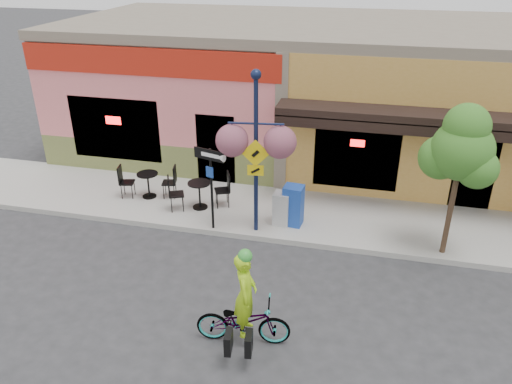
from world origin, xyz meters
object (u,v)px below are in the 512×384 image
cyclist_rider (246,305)px  street_tree (456,182)px  one_way_sign (212,190)px  newspaper_box_grey (282,209)px  bicycle (243,321)px  building (330,88)px  newspaper_box_blue (293,205)px  lamp_post (256,155)px

cyclist_rider → street_tree: street_tree is taller
cyclist_rider → one_way_sign: size_ratio=0.77×
street_tree → newspaper_box_grey: bearing=173.9°
bicycle → newspaper_box_grey: 4.30m
bicycle → newspaper_box_grey: bearing=-6.5°
building → street_tree: bearing=-62.3°
newspaper_box_blue → street_tree: bearing=-1.6°
newspaper_box_blue → newspaper_box_grey: bearing=-161.9°
bicycle → street_tree: 5.74m
building → bicycle: (-0.46, -10.53, -1.78)m
building → cyclist_rider: size_ratio=10.68×
cyclist_rider → street_tree: (3.91, 3.86, 1.16)m
building → cyclist_rider: (-0.41, -10.53, -1.40)m
newspaper_box_grey → cyclist_rider: bearing=-84.0°
building → lamp_post: (-1.13, -6.69, -0.01)m
newspaper_box_grey → bicycle: bearing=-84.7°
cyclist_rider → one_way_sign: (-1.82, 3.68, 0.41)m
cyclist_rider → building: bearing=-9.8°
cyclist_rider → newspaper_box_grey: 4.31m
bicycle → one_way_sign: (-1.77, 3.68, 0.79)m
one_way_sign → newspaper_box_blue: bearing=34.7°
street_tree → bicycle: bearing=-135.7°
one_way_sign → bicycle: bearing=-48.4°
bicycle → newspaper_box_blue: newspaper_box_blue is taller
cyclist_rider → newspaper_box_grey: size_ratio=1.88×
one_way_sign → lamp_post: bearing=24.4°
bicycle → lamp_post: 4.29m
bicycle → lamp_post: bearing=2.2°
newspaper_box_blue → street_tree: (3.75, -0.50, 1.31)m
building → street_tree: 7.53m
lamp_post → newspaper_box_blue: size_ratio=3.79×
lamp_post → street_tree: bearing=-7.3°
building → one_way_sign: building is taller
cyclist_rider → bicycle: bearing=82.4°
building → newspaper_box_grey: building is taller
lamp_post → newspaper_box_grey: (0.59, 0.45, -1.63)m
bicycle → one_way_sign: 4.16m
building → newspaper_box_grey: size_ratio=20.06×
bicycle → one_way_sign: size_ratio=0.80×
bicycle → lamp_post: size_ratio=0.43×
lamp_post → one_way_sign: (-1.11, -0.16, -0.98)m
street_tree → building: bearing=117.7°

